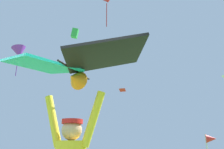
% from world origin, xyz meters
% --- Properties ---
extents(held_stunt_kite, '(1.96, 1.14, 0.42)m').
position_xyz_m(held_stunt_kite, '(0.29, -0.15, 2.26)').
color(held_stunt_kite, black).
extents(distant_kite_red_low_right, '(1.26, 1.22, 0.48)m').
position_xyz_m(distant_kite_red_low_right, '(-4.26, 27.26, 9.01)').
color(distant_kite_red_low_right, red).
extents(distant_kite_purple_high_right, '(1.80, 1.70, 2.76)m').
position_xyz_m(distant_kite_purple_high_right, '(-10.38, 12.10, 8.94)').
color(distant_kite_purple_high_right, purple).
extents(distant_kite_green_low_left, '(1.09, 0.97, 1.34)m').
position_xyz_m(distant_kite_green_low_left, '(-8.89, 19.91, 14.83)').
color(distant_kite_green_low_left, green).
extents(marker_flag, '(0.30, 0.24, 1.63)m').
position_xyz_m(marker_flag, '(2.55, 4.40, 1.42)').
color(marker_flag, silver).
rests_on(marker_flag, ground).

